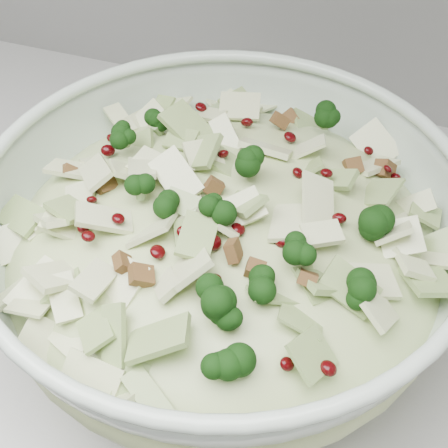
% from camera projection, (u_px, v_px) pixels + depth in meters
% --- Properties ---
extents(mixing_bowl, '(0.55, 0.55, 0.17)m').
position_uv_depth(mixing_bowl, '(224.00, 250.00, 0.55)').
color(mixing_bowl, silver).
rests_on(mixing_bowl, counter).
extents(salad, '(0.51, 0.51, 0.17)m').
position_uv_depth(salad, '(224.00, 230.00, 0.53)').
color(salad, '#C1CC8B').
rests_on(salad, mixing_bowl).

